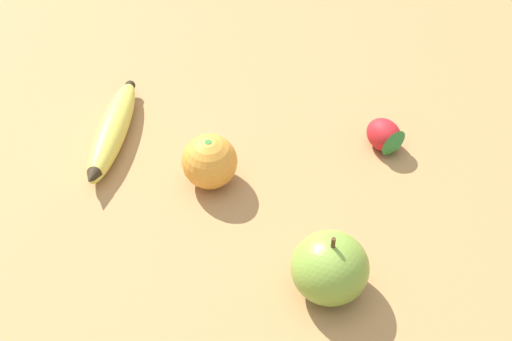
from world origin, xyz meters
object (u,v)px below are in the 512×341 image
Objects in this scene: strawberry at (386,137)px; apple at (330,268)px; banana at (112,132)px; orange at (210,161)px.

apple reaches higher than strawberry.
strawberry reaches higher than banana.
strawberry is at bearing -3.70° from apple.
orange is at bearing 59.07° from apple.
orange is 1.01× the size of strawberry.
orange is 0.23m from strawberry.
orange is 0.20m from apple.
apple is at bearing -120.93° from orange.
apple is (-0.13, -0.32, 0.02)m from banana.
apple is (-0.11, -0.18, 0.00)m from orange.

